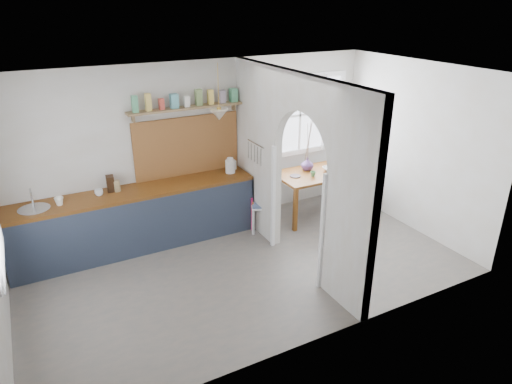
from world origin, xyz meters
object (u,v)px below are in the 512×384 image
kettle (230,165)px  dining_table (312,194)px  chair_right (354,179)px  vase (307,164)px  chair_left (264,203)px

kettle → dining_table: bearing=-3.7°
dining_table → kettle: size_ratio=5.04×
dining_table → chair_right: bearing=0.8°
dining_table → chair_right: 0.89m
dining_table → vase: size_ratio=5.69×
chair_right → kettle: size_ratio=4.12×
vase → chair_right: bearing=-10.5°
chair_right → vase: size_ratio=4.65×
dining_table → chair_right: (0.88, 0.00, 0.12)m
vase → kettle: bearing=172.8°
chair_right → vase: 0.98m
dining_table → chair_left: size_ratio=1.35×
chair_right → dining_table: bearing=83.2°
chair_left → chair_right: (1.83, 0.06, 0.05)m
chair_left → vase: 1.05m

